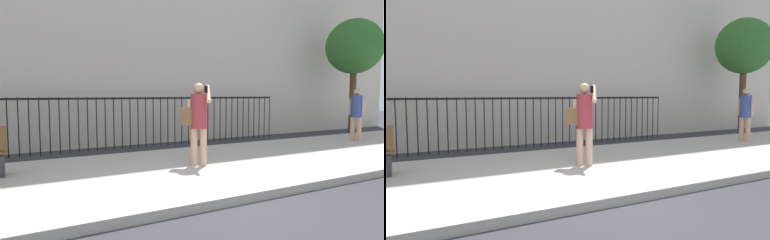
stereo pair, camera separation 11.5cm
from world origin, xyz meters
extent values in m
plane|color=#333338|center=(0.00, 0.00, 0.00)|extent=(60.00, 60.00, 0.00)
cube|color=#B2ADA3|center=(0.00, 2.20, 0.07)|extent=(28.00, 4.40, 0.15)
cube|color=black|center=(0.00, 5.90, 1.55)|extent=(12.00, 0.04, 0.06)
cylinder|color=black|center=(-2.94, 5.90, 0.80)|extent=(0.03, 0.03, 1.60)
cylinder|color=black|center=(-2.68, 5.90, 0.80)|extent=(0.03, 0.03, 1.60)
cylinder|color=black|center=(-2.43, 5.90, 0.80)|extent=(0.03, 0.03, 1.60)
cylinder|color=black|center=(-2.17, 5.90, 0.80)|extent=(0.03, 0.03, 1.60)
cylinder|color=black|center=(-1.91, 5.90, 0.80)|extent=(0.03, 0.03, 1.60)
cylinder|color=black|center=(-1.66, 5.90, 0.80)|extent=(0.03, 0.03, 1.60)
cylinder|color=black|center=(-1.40, 5.90, 0.80)|extent=(0.03, 0.03, 1.60)
cylinder|color=black|center=(-1.15, 5.90, 0.80)|extent=(0.03, 0.03, 1.60)
cylinder|color=black|center=(-0.89, 5.90, 0.80)|extent=(0.03, 0.03, 1.60)
cylinder|color=black|center=(-0.64, 5.90, 0.80)|extent=(0.03, 0.03, 1.60)
cylinder|color=black|center=(-0.38, 5.90, 0.80)|extent=(0.03, 0.03, 1.60)
cylinder|color=black|center=(-0.13, 5.90, 0.80)|extent=(0.03, 0.03, 1.60)
cylinder|color=black|center=(0.13, 5.90, 0.80)|extent=(0.03, 0.03, 1.60)
cylinder|color=black|center=(0.38, 5.90, 0.80)|extent=(0.03, 0.03, 1.60)
cylinder|color=black|center=(0.64, 5.90, 0.80)|extent=(0.03, 0.03, 1.60)
cylinder|color=black|center=(0.89, 5.90, 0.80)|extent=(0.03, 0.03, 1.60)
cylinder|color=black|center=(1.15, 5.90, 0.80)|extent=(0.03, 0.03, 1.60)
cylinder|color=black|center=(1.40, 5.90, 0.80)|extent=(0.03, 0.03, 1.60)
cylinder|color=black|center=(1.66, 5.90, 0.80)|extent=(0.03, 0.03, 1.60)
cylinder|color=black|center=(1.91, 5.90, 0.80)|extent=(0.03, 0.03, 1.60)
cylinder|color=black|center=(2.17, 5.90, 0.80)|extent=(0.03, 0.03, 1.60)
cylinder|color=black|center=(2.43, 5.90, 0.80)|extent=(0.03, 0.03, 1.60)
cylinder|color=black|center=(2.68, 5.90, 0.80)|extent=(0.03, 0.03, 1.60)
cylinder|color=black|center=(2.94, 5.90, 0.80)|extent=(0.03, 0.03, 1.60)
cylinder|color=black|center=(3.19, 5.90, 0.80)|extent=(0.03, 0.03, 1.60)
cylinder|color=black|center=(3.45, 5.90, 0.80)|extent=(0.03, 0.03, 1.60)
cylinder|color=black|center=(3.70, 5.90, 0.80)|extent=(0.03, 0.03, 1.60)
cylinder|color=black|center=(3.96, 5.90, 0.80)|extent=(0.03, 0.03, 1.60)
cylinder|color=black|center=(4.21, 5.90, 0.80)|extent=(0.03, 0.03, 1.60)
cylinder|color=black|center=(4.47, 5.90, 0.80)|extent=(0.03, 0.03, 1.60)
cylinder|color=black|center=(4.72, 5.90, 0.80)|extent=(0.03, 0.03, 1.60)
cylinder|color=black|center=(4.98, 5.90, 0.80)|extent=(0.03, 0.03, 1.60)
cylinder|color=black|center=(5.23, 5.90, 0.80)|extent=(0.03, 0.03, 1.60)
cylinder|color=black|center=(5.49, 5.90, 0.80)|extent=(0.03, 0.03, 1.60)
cylinder|color=black|center=(5.74, 5.90, 0.80)|extent=(0.03, 0.03, 1.60)
cylinder|color=black|center=(6.00, 5.90, 0.80)|extent=(0.03, 0.03, 1.60)
cylinder|color=tan|center=(0.77, 2.08, 0.55)|extent=(0.15, 0.15, 0.80)
cylinder|color=tan|center=(0.59, 2.17, 0.55)|extent=(0.15, 0.15, 0.80)
cylinder|color=#992D38|center=(0.68, 2.12, 1.32)|extent=(0.46, 0.46, 0.73)
sphere|color=tan|center=(0.68, 2.12, 1.80)|extent=(0.23, 0.23, 0.23)
cylinder|color=tan|center=(0.86, 2.03, 1.69)|extent=(0.32, 0.49, 0.39)
cylinder|color=tan|center=(0.50, 2.22, 1.30)|extent=(0.09, 0.09, 0.56)
cube|color=black|center=(0.78, 2.00, 1.78)|extent=(0.07, 0.04, 0.15)
cube|color=brown|center=(0.45, 2.25, 1.21)|extent=(0.32, 0.27, 0.34)
cylinder|color=tan|center=(7.02, 3.02, 0.54)|extent=(0.15, 0.15, 0.78)
cylinder|color=tan|center=(7.07, 2.83, 0.54)|extent=(0.15, 0.15, 0.78)
cylinder|color=#33478C|center=(7.05, 2.93, 1.29)|extent=(0.42, 0.42, 0.71)
sphere|color=tan|center=(7.05, 2.93, 1.75)|extent=(0.22, 0.22, 0.22)
cylinder|color=tan|center=(6.99, 3.12, 1.26)|extent=(0.09, 0.09, 0.54)
cylinder|color=tan|center=(7.10, 2.73, 1.26)|extent=(0.09, 0.09, 0.54)
cube|color=#333338|center=(-3.00, 3.12, 0.35)|extent=(0.08, 0.41, 0.40)
cylinder|color=#4C3823|center=(9.43, 4.79, 1.50)|extent=(0.25, 0.25, 3.00)
sphere|color=#2D6628|center=(9.43, 4.79, 3.60)|extent=(2.20, 2.20, 2.20)
camera|label=1|loc=(-2.76, -3.93, 1.68)|focal=30.80mm
camera|label=2|loc=(-2.66, -3.98, 1.68)|focal=30.80mm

